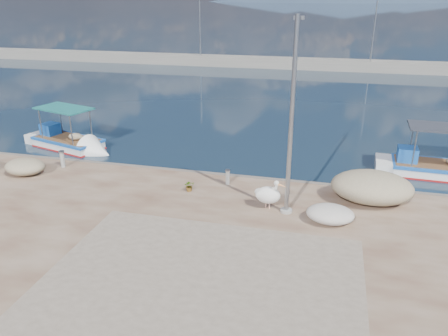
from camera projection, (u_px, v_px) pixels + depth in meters
The scene contains 13 objects.
ground at pixel (198, 241), 15.33m from camera, with size 1400.00×1400.00×0.00m, color #162635.
quay_patch at pixel (200, 284), 12.21m from camera, with size 9.00×7.00×0.01m, color gray.
breakwater at pixel (298, 63), 51.19m from camera, with size 120.00×2.20×7.50m.
boat_left at pixel (68, 144), 24.75m from camera, with size 5.85×3.32×2.67m.
boat_right at pixel (436, 171), 20.90m from camera, with size 5.91×2.19×2.80m.
pelican at pixel (268, 195), 16.35m from camera, with size 1.28×0.87×1.23m.
lamp_post at pixel (291, 127), 15.12m from camera, with size 0.44×0.96×7.00m.
bollard_near at pixel (228, 176), 18.58m from camera, with size 0.22×0.22×0.66m.
bollard_far at pixel (62, 158), 20.43m from camera, with size 0.26×0.26×0.80m.
potted_plant at pixel (189, 186), 17.96m from camera, with size 0.42×0.37×0.47m, color #33722D.
net_pile_c at pixel (372, 187), 16.91m from camera, with size 3.12×2.23×1.23m, color #BAAC8A.
net_pile_d at pixel (330, 214), 15.46m from camera, with size 1.69×1.27×0.63m, color beige.
net_pile_b at pixel (25, 167), 19.64m from camera, with size 1.83×1.42×0.71m, color #BAAC8A.
Camera 1 is at (4.11, -12.69, 8.03)m, focal length 35.00 mm.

